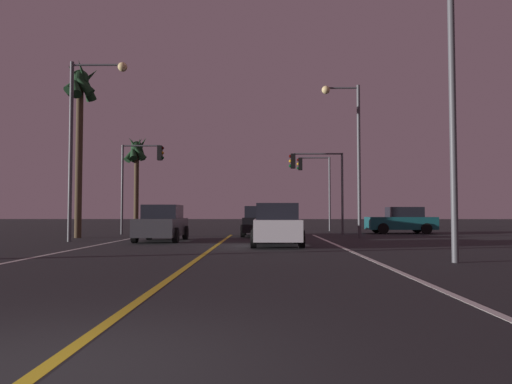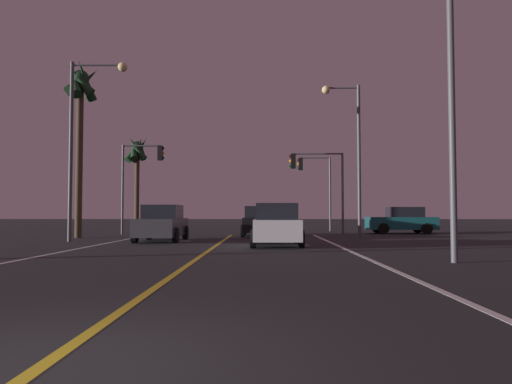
% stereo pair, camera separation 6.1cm
% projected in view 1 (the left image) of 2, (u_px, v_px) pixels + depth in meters
% --- Properties ---
extents(ground_plane, '(200.00, 200.00, 0.00)m').
position_uv_depth(ground_plane, '(34.00, 376.00, 3.89)').
color(ground_plane, '#232326').
extents(lane_edge_right, '(0.16, 31.00, 0.01)m').
position_uv_depth(lane_edge_right, '(373.00, 260.00, 13.32)').
color(lane_edge_right, silver).
rests_on(lane_edge_right, ground).
extents(lane_edge_left, '(0.16, 31.00, 0.01)m').
position_uv_depth(lane_edge_left, '(21.00, 260.00, 13.44)').
color(lane_edge_left, silver).
rests_on(lane_edge_left, ground).
extents(lane_center_divider, '(0.16, 31.00, 0.01)m').
position_uv_depth(lane_center_divider, '(196.00, 260.00, 13.38)').
color(lane_center_divider, gold).
rests_on(lane_center_divider, ground).
extents(car_oncoming, '(2.02, 4.30, 1.70)m').
position_uv_depth(car_oncoming, '(162.00, 224.00, 22.48)').
color(car_oncoming, black).
rests_on(car_oncoming, ground).
extents(car_crossing_side, '(4.30, 2.02, 1.70)m').
position_uv_depth(car_crossing_side, '(402.00, 221.00, 30.93)').
color(car_crossing_side, black).
rests_on(car_crossing_side, ground).
extents(car_lead_same_lane, '(2.02, 4.30, 1.70)m').
position_uv_depth(car_lead_same_lane, '(277.00, 225.00, 19.30)').
color(car_lead_same_lane, black).
rests_on(car_lead_same_lane, ground).
extents(car_ahead_far, '(2.02, 4.30, 1.70)m').
position_uv_depth(car_ahead_far, '(259.00, 222.00, 27.46)').
color(car_ahead_far, black).
rests_on(car_ahead_far, ground).
extents(traffic_light_near_right, '(3.34, 0.36, 5.01)m').
position_uv_depth(traffic_light_near_right, '(316.00, 173.00, 29.46)').
color(traffic_light_near_right, '#4C4C51').
rests_on(traffic_light_near_right, ground).
extents(traffic_light_near_left, '(2.64, 0.36, 5.53)m').
position_uv_depth(traffic_light_near_left, '(142.00, 168.00, 29.61)').
color(traffic_light_near_left, '#4C4C51').
rests_on(traffic_light_near_left, ground).
extents(traffic_light_far_right, '(2.46, 0.36, 5.39)m').
position_uv_depth(traffic_light_far_right, '(314.00, 177.00, 34.96)').
color(traffic_light_far_right, '#4C4C51').
rests_on(traffic_light_far_right, ground).
extents(street_lamp_right_near, '(2.68, 0.44, 8.37)m').
position_uv_depth(street_lamp_right_near, '(429.00, 65.00, 12.99)').
color(street_lamp_right_near, '#4C4C51').
rests_on(street_lamp_right_near, ground).
extents(street_lamp_left_mid, '(2.67, 0.44, 8.35)m').
position_uv_depth(street_lamp_left_mid, '(84.00, 127.00, 22.20)').
color(street_lamp_left_mid, '#4C4C51').
rests_on(street_lamp_left_mid, ground).
extents(street_lamp_right_far, '(2.04, 0.44, 8.14)m').
position_uv_depth(street_lamp_right_far, '(350.00, 141.00, 25.49)').
color(street_lamp_right_far, '#4C4C51').
rests_on(street_lamp_right_far, ground).
extents(palm_tree_left_mid, '(2.04, 2.02, 9.48)m').
position_uv_depth(palm_tree_left_mid, '(80.00, 98.00, 25.67)').
color(palm_tree_left_mid, '#473826').
rests_on(palm_tree_left_mid, ground).
extents(palm_tree_left_far, '(2.03, 2.02, 7.36)m').
position_uv_depth(palm_tree_left_far, '(137.00, 156.00, 37.07)').
color(palm_tree_left_far, '#473826').
rests_on(palm_tree_left_far, ground).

